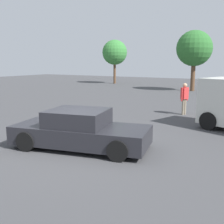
{
  "coord_description": "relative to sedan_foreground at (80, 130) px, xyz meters",
  "views": [
    {
      "loc": [
        5.4,
        -6.94,
        2.83
      ],
      "look_at": [
        -0.04,
        2.15,
        0.9
      ],
      "focal_mm": 44.45,
      "sensor_mm": 36.0,
      "label": 1
    }
  ],
  "objects": [
    {
      "name": "tree_back_left",
      "position": [
        -1.72,
        20.22,
        3.47
      ],
      "size": [
        3.4,
        3.4,
        5.79
      ],
      "color": "brown",
      "rests_on": "ground_plane"
    },
    {
      "name": "sedan_foreground",
      "position": [
        0.0,
        0.0,
        0.0
      ],
      "size": [
        4.76,
        2.75,
        1.28
      ],
      "rotation": [
        0.0,
        0.0,
        0.23
      ],
      "color": "#232328",
      "rests_on": "ground_plane"
    },
    {
      "name": "tree_back_center",
      "position": [
        -13.02,
        24.44,
        3.4
      ],
      "size": [
        3.19,
        3.19,
        5.61
      ],
      "color": "brown",
      "rests_on": "ground_plane"
    },
    {
      "name": "pedestrian",
      "position": [
        1.22,
        7.57,
        0.43
      ],
      "size": [
        0.36,
        0.54,
        1.71
      ],
      "rotation": [
        0.0,
        0.0,
        5.94
      ],
      "color": "gray",
      "rests_on": "ground_plane"
    },
    {
      "name": "ground_plane",
      "position": [
        0.07,
        -0.14,
        -0.59
      ],
      "size": [
        80.0,
        80.0,
        0.0
      ],
      "primitive_type": "plane",
      "color": "#424244"
    }
  ]
}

